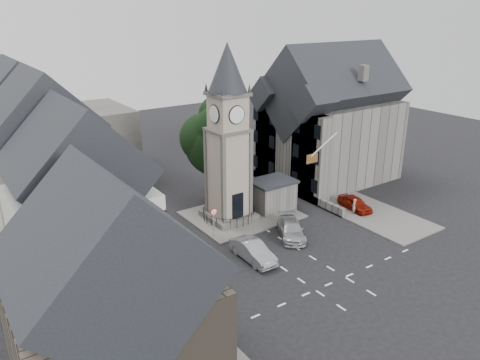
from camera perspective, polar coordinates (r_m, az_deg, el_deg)
ground at (r=38.91m, az=5.18°, el=-8.85°), size 120.00×120.00×0.00m
pavement_west at (r=38.23m, az=-15.76°, el=-10.05°), size 6.00×30.00×0.14m
pavement_east at (r=51.61m, az=9.82°, el=-1.42°), size 6.00×26.00×0.14m
central_island at (r=45.36m, az=0.20°, el=-4.22°), size 10.00×8.00×0.16m
road_markings at (r=35.48m, az=10.97°, el=-12.28°), size 20.00×8.00×0.01m
clock_tower at (r=41.84m, az=-1.47°, el=5.36°), size 4.86×4.86×16.25m
stone_shelter at (r=46.23m, az=3.92°, el=-1.80°), size 4.30×3.30×3.08m
town_tree at (r=47.26m, az=-2.76°, el=5.65°), size 7.20×7.20×10.80m
warning_sign_post at (r=40.26m, az=-3.21°, el=-4.51°), size 0.70×0.19×2.85m
terrace_pink at (r=44.14m, az=-24.62°, el=2.20°), size 8.10×7.60×12.80m
terrace_cream at (r=36.64m, az=-22.18°, el=-0.91°), size 8.10×7.60×12.80m
terrace_tudor at (r=29.57m, az=-18.41°, el=-6.27°), size 8.10×7.60×12.00m
building_sw_stone at (r=22.22m, az=-14.82°, el=-18.02°), size 8.60×7.60×10.40m
backdrop_west at (r=56.80m, az=-23.17°, el=3.41°), size 20.00×10.00×8.00m
east_building at (r=54.21m, az=10.76°, el=6.45°), size 14.40×11.40×12.60m
east_boundary_wall at (r=51.05m, az=6.03°, el=-1.02°), size 0.40×16.00×0.90m
flagpole at (r=44.04m, az=10.21°, el=4.29°), size 3.68×0.10×2.74m
car_west_blue at (r=28.89m, az=-5.41°, el=-18.61°), size 4.97×3.41×1.57m
car_west_silver at (r=37.27m, az=-7.05°, el=-9.13°), size 4.02×3.83×1.36m
car_west_grey at (r=40.80m, az=-9.96°, el=-6.60°), size 5.15×3.85×1.30m
car_island_silver at (r=37.46m, az=1.61°, el=-8.66°), size 1.70×4.68×1.54m
car_island_east at (r=41.29m, az=6.24°, el=-5.98°), size 4.14×5.19×1.41m
car_east_red at (r=47.72m, az=13.82°, el=-2.77°), size 2.16×4.21×1.37m
pedestrian at (r=46.58m, az=13.71°, el=-3.18°), size 0.70×0.68×1.61m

